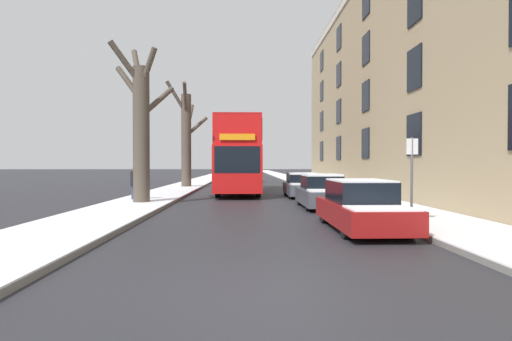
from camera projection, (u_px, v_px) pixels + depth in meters
ground_plane at (281, 291)px, 5.74m from camera, size 320.00×320.00×0.00m
sidewalk_left at (212, 177)px, 58.56m from camera, size 2.97×130.00×0.16m
sidewalk_right at (284, 177)px, 58.86m from camera, size 2.97×130.00×0.16m
terrace_facade_right at (440, 78)px, 24.01m from camera, size 9.10×38.92×14.13m
bare_tree_left_0 at (141, 125)px, 17.93m from camera, size 2.43×3.52×7.40m
bare_tree_left_1 at (186, 135)px, 30.77m from camera, size 3.14×4.47×8.17m
double_decker_bus at (239, 154)px, 25.43m from camera, size 2.62×10.47×4.50m
parked_car_0 at (361, 207)px, 11.17m from camera, size 1.75×4.44×1.40m
parked_car_1 at (322, 192)px, 16.82m from camera, size 1.75×3.92×1.43m
parked_car_2 at (302, 186)px, 22.50m from camera, size 1.84×3.95×1.37m
oncoming_van at (241, 170)px, 42.19m from camera, size 2.09×5.71×2.44m
pedestrian_left_sidewalk at (135, 183)px, 19.11m from camera, size 0.38×0.38×1.74m
street_sign_post at (412, 177)px, 11.03m from camera, size 0.32×0.07×2.57m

